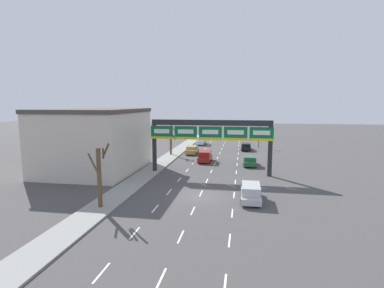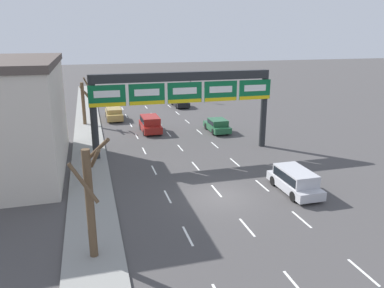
{
  "view_description": "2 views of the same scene",
  "coord_description": "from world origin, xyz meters",
  "views": [
    {
      "loc": [
        3.99,
        -27.93,
        9.03
      ],
      "look_at": [
        -1.95,
        7.05,
        4.17
      ],
      "focal_mm": 28.0,
      "sensor_mm": 36.0,
      "label": 1
    },
    {
      "loc": [
        -7.67,
        -20.51,
        10.04
      ],
      "look_at": [
        -0.55,
        5.07,
        2.12
      ],
      "focal_mm": 35.0,
      "sensor_mm": 36.0,
      "label": 2
    }
  ],
  "objects": [
    {
      "name": "suv_white",
      "position": [
        -5.04,
        36.71,
        1.01
      ],
      "size": [
        1.83,
        4.48,
        1.82
      ],
      "color": "silver",
      "rests_on": "ground_plane"
    },
    {
      "name": "car_green",
      "position": [
        5.14,
        15.56,
        0.74
      ],
      "size": [
        1.83,
        4.1,
        1.38
      ],
      "color": "#235B38",
      "rests_on": "ground_plane"
    },
    {
      "name": "lane_dashes",
      "position": [
        -0.0,
        13.5,
        0.01
      ],
      "size": [
        6.72,
        67.0,
        0.01
      ],
      "color": "white",
      "rests_on": "ground_plane"
    },
    {
      "name": "sign_gantry",
      "position": [
        0.0,
        9.54,
        5.29
      ],
      "size": [
        15.45,
        0.7,
        6.94
      ],
      "color": "#232628",
      "rests_on": "ground_plane"
    },
    {
      "name": "car_gold",
      "position": [
        -4.89,
        24.47,
        0.76
      ],
      "size": [
        1.87,
        4.89,
        1.41
      ],
      "color": "#A88947",
      "rests_on": "ground_plane"
    },
    {
      "name": "tree_bare_closest",
      "position": [
        -7.95,
        -4.74,
        3.03
      ],
      "size": [
        1.88,
        1.89,
        5.58
      ],
      "color": "brown",
      "rests_on": "sidewalk_left"
    },
    {
      "name": "traffic_light_near_gantry",
      "position": [
        7.3,
        34.13,
        3.06
      ],
      "size": [
        0.3,
        0.35,
        4.27
      ],
      "color": "black",
      "rests_on": "ground_plane"
    },
    {
      "name": "tree_bare_second",
      "position": [
        -8.22,
        22.25,
        2.76
      ],
      "size": [
        1.25,
        1.29,
        5.3
      ],
      "color": "brown",
      "rests_on": "sidewalk_left"
    },
    {
      "name": "sidewalk_left",
      "position": [
        -8.0,
        0.0,
        0.07
      ],
      "size": [
        2.8,
        110.0,
        0.15
      ],
      "color": "gray",
      "rests_on": "ground_plane"
    },
    {
      "name": "suv_red",
      "position": [
        -1.66,
        17.38,
        0.94
      ],
      "size": [
        1.9,
        4.19,
        1.69
      ],
      "color": "maroon",
      "rests_on": "ground_plane"
    },
    {
      "name": "car_black",
      "position": [
        4.72,
        30.28,
        0.72
      ],
      "size": [
        1.81,
        4.7,
        1.34
      ],
      "color": "black",
      "rests_on": "ground_plane"
    },
    {
      "name": "ground_plane",
      "position": [
        0.0,
        0.0,
        0.0
      ],
      "size": [
        220.0,
        220.0,
        0.0
      ],
      "primitive_type": "plane",
      "color": "#474444"
    },
    {
      "name": "suv_silver",
      "position": [
        4.88,
        -0.48,
        0.87
      ],
      "size": [
        1.84,
        4.42,
        1.54
      ],
      "color": "#B7B7BC",
      "rests_on": "ground_plane"
    }
  ]
}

